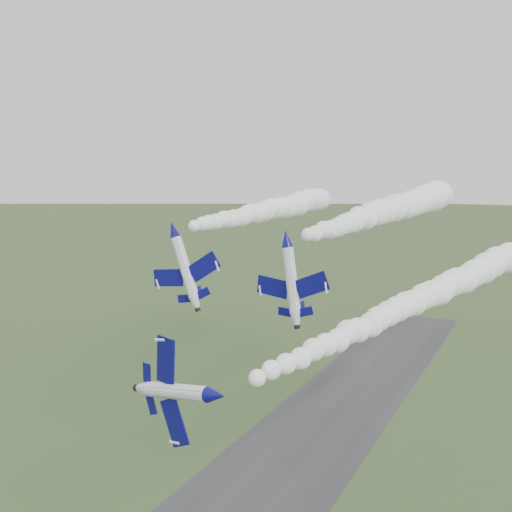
{
  "coord_description": "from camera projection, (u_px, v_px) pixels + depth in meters",
  "views": [
    {
      "loc": [
        39.38,
        -44.83,
        50.82
      ],
      "look_at": [
        4.71,
        21.37,
        40.11
      ],
      "focal_mm": 40.0,
      "sensor_mm": 36.0,
      "label": 1
    }
  ],
  "objects": [
    {
      "name": "runway",
      "position": [
        255.0,
        496.0,
        90.91
      ],
      "size": [
        24.0,
        260.0,
        0.04
      ],
      "primitive_type": "cube",
      "color": "#2C2C2F",
      "rests_on": "ground"
    },
    {
      "name": "jet_lead",
      "position": [
        216.0,
        396.0,
        53.55
      ],
      "size": [
        5.99,
        13.6,
        11.12
      ],
      "rotation": [
        0.0,
        1.39,
        -0.22
      ],
      "color": "white"
    },
    {
      "name": "smoke_trail_jet_lead",
      "position": [
        419.0,
        300.0,
        82.08
      ],
      "size": [
        20.94,
        72.01,
        5.04
      ],
      "primitive_type": null,
      "rotation": [
        0.0,
        0.0,
        -0.22
      ],
      "color": "white"
    },
    {
      "name": "jet_pair_left",
      "position": [
        173.0,
        229.0,
        80.44
      ],
      "size": [
        10.56,
        13.3,
        4.35
      ],
      "rotation": [
        0.0,
        -0.33,
        0.06
      ],
      "color": "white"
    },
    {
      "name": "smoke_trail_jet_pair_left",
      "position": [
        273.0,
        209.0,
        116.59
      ],
      "size": [
        10.07,
        73.23,
        5.61
      ],
      "primitive_type": null,
      "rotation": [
        0.0,
        0.0,
        0.06
      ],
      "color": "white"
    },
    {
      "name": "jet_pair_right",
      "position": [
        286.0,
        238.0,
        72.81
      ],
      "size": [
        10.73,
        12.86,
        3.4
      ],
      "rotation": [
        0.0,
        -0.15,
        -0.13
      ],
      "color": "white"
    },
    {
      "name": "smoke_trail_jet_pair_right",
      "position": [
        388.0,
        210.0,
        99.24
      ],
      "size": [
        13.71,
        61.0,
        5.94
      ],
      "primitive_type": null,
      "rotation": [
        0.0,
        0.0,
        -0.13
      ],
      "color": "white"
    }
  ]
}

